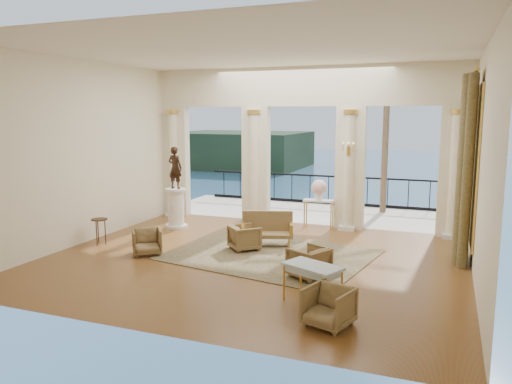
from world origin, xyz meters
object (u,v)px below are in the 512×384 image
at_px(armchair_a, 147,241).
at_px(side_table, 100,222).
at_px(settee, 267,229).
at_px(armchair_c, 309,261).
at_px(console_table, 319,205).
at_px(armchair_d, 245,236).
at_px(armchair_b, 329,305).
at_px(statue, 175,168).
at_px(pedestal, 176,209).
at_px(game_table, 313,269).

relative_size(armchair_a, side_table, 1.00).
distance_m(settee, side_table, 4.13).
distance_m(armchair_c, console_table, 4.37).
bearing_deg(armchair_d, side_table, 57.53).
bearing_deg(armchair_b, settee, 138.20).
bearing_deg(statue, pedestal, 141.18).
height_order(armchair_a, pedestal, pedestal).
distance_m(armchair_d, side_table, 3.62).
distance_m(settee, pedestal, 3.16).
bearing_deg(pedestal, armchair_c, -31.90).
bearing_deg(side_table, armchair_d, 13.08).
height_order(armchair_d, console_table, console_table).
distance_m(pedestal, console_table, 4.02).
bearing_deg(armchair_d, console_table, -66.30).
bearing_deg(armchair_b, armchair_a, 171.03).
relative_size(armchair_c, game_table, 0.61).
relative_size(armchair_a, armchair_b, 0.96).
xyz_separation_m(armchair_b, statue, (-5.52, 4.97, 1.37)).
height_order(game_table, pedestal, pedestal).
bearing_deg(pedestal, game_table, -39.48).
bearing_deg(settee, statue, 145.73).
bearing_deg(pedestal, console_table, 20.03).
xyz_separation_m(settee, statue, (-3.05, 0.84, 1.30)).
xyz_separation_m(armchair_b, armchair_d, (-2.82, 3.51, -0.01)).
bearing_deg(game_table, console_table, 127.16).
distance_m(statue, side_table, 2.69).
distance_m(settee, game_table, 3.88).
bearing_deg(settee, armchair_a, -160.98).
xyz_separation_m(pedestal, side_table, (-0.83, -2.28, 0.02)).
bearing_deg(armchair_d, pedestal, 15.94).
bearing_deg(armchair_c, armchair_a, -66.23).
height_order(armchair_b, side_table, armchair_b).
bearing_deg(side_table, armchair_c, -6.36).
relative_size(armchair_b, settee, 0.50).
bearing_deg(side_table, statue, 70.12).
xyz_separation_m(armchair_a, armchair_b, (4.77, -2.35, 0.01)).
xyz_separation_m(settee, pedestal, (-3.05, 0.84, 0.13)).
relative_size(statue, console_table, 1.34).
bearing_deg(side_table, console_table, 38.51).
bearing_deg(game_table, armchair_c, 131.83).
bearing_deg(pedestal, side_table, -109.88).
bearing_deg(statue, armchair_d, 157.67).
bearing_deg(side_table, armchair_a, -12.15).
height_order(armchair_a, game_table, game_table).
height_order(game_table, statue, statue).
relative_size(settee, side_table, 2.09).
relative_size(armchair_a, console_table, 0.74).
xyz_separation_m(armchair_d, pedestal, (-2.70, 1.47, 0.21)).
distance_m(armchair_c, armchair_d, 2.42).
height_order(armchair_c, statue, statue).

